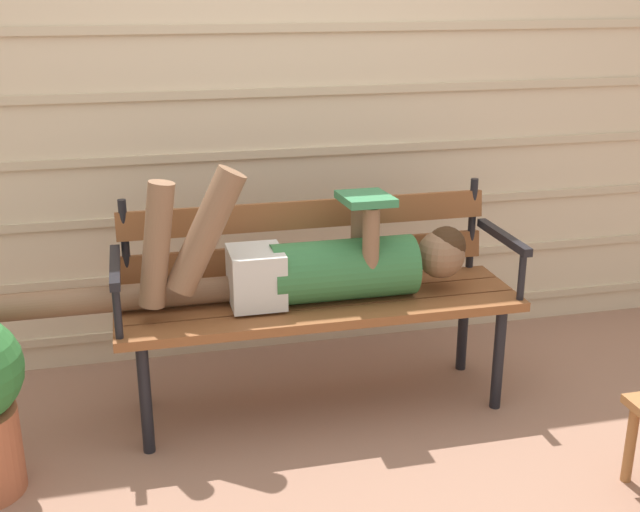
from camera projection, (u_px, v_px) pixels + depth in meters
ground_plane at (326, 418)px, 3.14m from camera, size 12.00×12.00×0.00m
house_siding at (285, 91)px, 3.42m from camera, size 5.03×0.08×2.36m
park_bench at (316, 285)px, 3.13m from camera, size 1.56×0.46×0.85m
reclining_person at (302, 265)px, 3.01m from camera, size 1.79×0.25×0.56m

